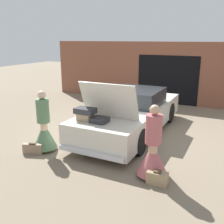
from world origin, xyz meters
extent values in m
plane|color=#7F705B|center=(0.00, 0.00, 0.00)|extent=(40.00, 40.00, 0.00)
cube|color=brown|center=(0.00, 4.39, 1.40)|extent=(12.00, 0.12, 2.80)
cube|color=black|center=(0.00, 4.32, 1.10)|extent=(2.80, 0.02, 2.20)
cube|color=silver|center=(0.00, 0.00, 0.52)|extent=(1.88, 5.04, 0.69)
cube|color=#1E2328|center=(0.00, 0.30, 1.12)|extent=(1.66, 1.61, 0.50)
cylinder|color=black|center=(-0.87, 1.56, 0.35)|extent=(0.18, 0.71, 0.71)
cylinder|color=black|center=(0.87, 1.56, 0.35)|extent=(0.18, 0.71, 0.71)
cylinder|color=black|center=(-0.87, -1.51, 0.35)|extent=(0.18, 0.71, 0.71)
cylinder|color=black|center=(0.87, -1.51, 0.35)|extent=(0.18, 0.71, 0.71)
cube|color=silver|center=(0.00, -2.56, 0.28)|extent=(1.79, 0.10, 0.12)
cube|color=silver|center=(0.00, -1.58, 1.36)|extent=(1.60, 0.41, 1.00)
cube|color=#9E8460|center=(-0.51, -1.93, 0.96)|extent=(0.38, 0.32, 0.19)
cube|color=#2D2D33|center=(-0.08, -1.93, 0.93)|extent=(0.40, 0.38, 0.13)
cube|color=#2D2D33|center=(-0.51, -1.93, 1.13)|extent=(0.53, 0.35, 0.14)
cylinder|color=beige|center=(-1.52, -2.40, 0.40)|extent=(0.19, 0.19, 0.80)
cone|color=#567A56|center=(-1.52, -2.40, 0.44)|extent=(0.65, 0.65, 0.72)
cylinder|color=#567A56|center=(-1.52, -2.40, 1.12)|extent=(0.34, 0.34, 0.63)
sphere|color=beige|center=(-1.52, -2.40, 1.54)|extent=(0.22, 0.22, 0.22)
cylinder|color=tan|center=(1.52, -2.48, 0.40)|extent=(0.20, 0.20, 0.80)
cone|color=#B25B60|center=(1.52, -2.48, 0.44)|extent=(0.68, 0.68, 0.72)
cylinder|color=#B25B60|center=(1.52, -2.48, 1.11)|extent=(0.36, 0.36, 0.63)
sphere|color=tan|center=(1.52, -2.48, 1.53)|extent=(0.22, 0.22, 0.22)
cube|color=#8C7259|center=(-1.66, -2.74, 0.14)|extent=(0.53, 0.29, 0.28)
cube|color=#4C3823|center=(-1.66, -2.74, 0.30)|extent=(0.20, 0.13, 0.02)
cube|color=#9E8460|center=(1.72, -2.74, 0.14)|extent=(0.44, 0.23, 0.28)
cube|color=#4C3823|center=(1.72, -2.74, 0.30)|extent=(0.15, 0.13, 0.02)
camera|label=1|loc=(3.04, -7.52, 2.96)|focal=42.00mm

